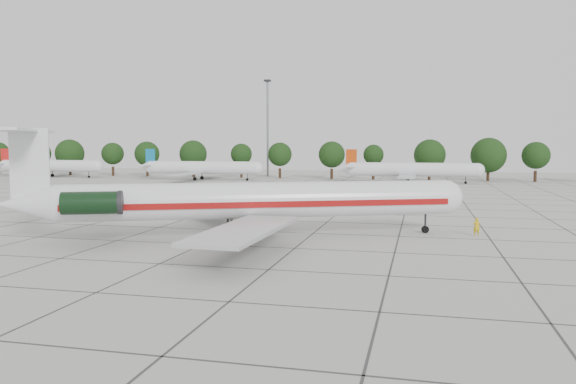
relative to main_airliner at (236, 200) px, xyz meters
name	(u,v)px	position (x,y,z in m)	size (l,w,h in m)	color
ground	(313,233)	(6.17, 4.45, -3.46)	(260.00, 260.00, 0.00)	#B5B5AD
apron_joints	(337,214)	(6.17, 19.45, -3.45)	(170.00, 170.00, 0.02)	#383838
main_airliner	(236,200)	(0.00, 0.00, 0.00)	(40.11, 30.17, 9.80)	silver
ground_crew	(476,227)	(21.11, 6.45, -2.60)	(0.62, 0.41, 1.71)	gold
bg_airliner_a	(49,166)	(-77.51, 78.98, -0.55)	(28.24, 27.20, 7.40)	silver
bg_airliner_b	(201,168)	(-34.98, 77.56, -0.55)	(28.24, 27.20, 7.40)	silver
bg_airliner_c	(412,170)	(13.93, 78.28, -0.55)	(28.24, 27.20, 7.40)	silver
tree_line	(332,155)	(-5.51, 89.45, 2.52)	(249.86, 8.44, 10.22)	#332114
floodlight_mast	(268,122)	(-23.83, 96.45, 10.82)	(1.60, 1.60, 25.45)	slate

